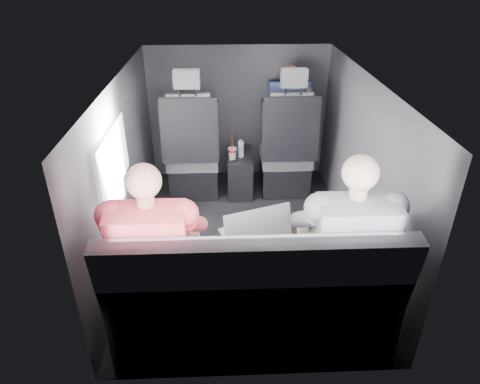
{
  "coord_description": "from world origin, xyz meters",
  "views": [
    {
      "loc": [
        -0.16,
        -2.92,
        2.09
      ],
      "look_at": [
        -0.04,
        -0.05,
        0.5
      ],
      "focal_mm": 32.0,
      "sensor_mm": 36.0,
      "label": 1
    }
  ],
  "objects_px": {
    "laptop_white": "(166,235)",
    "passenger_rear_right": "(343,247)",
    "soda_cup": "(232,153)",
    "water_bottle": "(241,149)",
    "rear_bench": "(253,305)",
    "front_seat_right": "(286,155)",
    "front_seat_left": "(193,157)",
    "laptop_silver": "(257,234)",
    "passenger_front_right": "(288,112)",
    "center_console": "(240,173)",
    "laptop_black": "(330,227)",
    "passenger_rear_left": "(156,253)"
  },
  "relations": [
    {
      "from": "center_console",
      "to": "laptop_silver",
      "type": "xyz_separation_m",
      "value": [
        0.03,
        -1.7,
        0.44
      ]
    },
    {
      "from": "rear_bench",
      "to": "laptop_silver",
      "type": "xyz_separation_m",
      "value": [
        0.03,
        0.24,
        0.33
      ]
    },
    {
      "from": "passenger_rear_right",
      "to": "passenger_front_right",
      "type": "xyz_separation_m",
      "value": [
        -0.03,
        2.07,
        0.11
      ]
    },
    {
      "from": "rear_bench",
      "to": "water_bottle",
      "type": "distance_m",
      "value": 1.9
    },
    {
      "from": "laptop_white",
      "to": "passenger_front_right",
      "type": "distance_m",
      "value": 2.15
    },
    {
      "from": "front_seat_right",
      "to": "passenger_rear_right",
      "type": "height_order",
      "value": "front_seat_right"
    },
    {
      "from": "passenger_rear_right",
      "to": "rear_bench",
      "type": "bearing_deg",
      "value": -169.52
    },
    {
      "from": "center_console",
      "to": "laptop_white",
      "type": "distance_m",
      "value": 1.81
    },
    {
      "from": "front_seat_left",
      "to": "passenger_rear_right",
      "type": "height_order",
      "value": "front_seat_left"
    },
    {
      "from": "soda_cup",
      "to": "water_bottle",
      "type": "distance_m",
      "value": 0.11
    },
    {
      "from": "front_seat_left",
      "to": "center_console",
      "type": "distance_m",
      "value": 0.49
    },
    {
      "from": "front_seat_left",
      "to": "water_bottle",
      "type": "height_order",
      "value": "front_seat_left"
    },
    {
      "from": "water_bottle",
      "to": "front_seat_left",
      "type": "bearing_deg",
      "value": 178.47
    },
    {
      "from": "laptop_silver",
      "to": "laptop_white",
      "type": "bearing_deg",
      "value": 178.2
    },
    {
      "from": "passenger_rear_left",
      "to": "passenger_front_right",
      "type": "bearing_deg",
      "value": 63.49
    },
    {
      "from": "soda_cup",
      "to": "laptop_black",
      "type": "xyz_separation_m",
      "value": [
        0.56,
        -1.52,
        0.17
      ]
    },
    {
      "from": "front_seat_right",
      "to": "water_bottle",
      "type": "bearing_deg",
      "value": -178.4
    },
    {
      "from": "rear_bench",
      "to": "water_bottle",
      "type": "relative_size",
      "value": 9.39
    },
    {
      "from": "front_seat_right",
      "to": "rear_bench",
      "type": "distance_m",
      "value": 1.96
    },
    {
      "from": "front_seat_left",
      "to": "passenger_rear_left",
      "type": "bearing_deg",
      "value": -93.0
    },
    {
      "from": "laptop_silver",
      "to": "passenger_rear_right",
      "type": "xyz_separation_m",
      "value": [
        0.48,
        -0.15,
        -0.0
      ]
    },
    {
      "from": "soda_cup",
      "to": "front_seat_left",
      "type": "bearing_deg",
      "value": 168.58
    },
    {
      "from": "water_bottle",
      "to": "laptop_white",
      "type": "distance_m",
      "value": 1.72
    },
    {
      "from": "front_seat_right",
      "to": "water_bottle",
      "type": "distance_m",
      "value": 0.45
    },
    {
      "from": "front_seat_right",
      "to": "center_console",
      "type": "height_order",
      "value": "front_seat_right"
    },
    {
      "from": "center_console",
      "to": "rear_bench",
      "type": "bearing_deg",
      "value": -90.0
    },
    {
      "from": "front_seat_right",
      "to": "passenger_rear_right",
      "type": "relative_size",
      "value": 1.01
    },
    {
      "from": "laptop_silver",
      "to": "passenger_rear_right",
      "type": "bearing_deg",
      "value": -17.12
    },
    {
      "from": "front_seat_left",
      "to": "laptop_silver",
      "type": "bearing_deg",
      "value": -73.72
    },
    {
      "from": "rear_bench",
      "to": "center_console",
      "type": "bearing_deg",
      "value": 90.0
    },
    {
      "from": "water_bottle",
      "to": "laptop_white",
      "type": "height_order",
      "value": "laptop_white"
    },
    {
      "from": "passenger_rear_right",
      "to": "passenger_front_right",
      "type": "distance_m",
      "value": 2.07
    },
    {
      "from": "front_seat_right",
      "to": "soda_cup",
      "type": "relative_size",
      "value": 4.87
    },
    {
      "from": "soda_cup",
      "to": "water_bottle",
      "type": "height_order",
      "value": "soda_cup"
    },
    {
      "from": "front_seat_right",
      "to": "passenger_front_right",
      "type": "relative_size",
      "value": 1.64
    },
    {
      "from": "rear_bench",
      "to": "passenger_rear_left",
      "type": "height_order",
      "value": "passenger_rear_left"
    },
    {
      "from": "rear_bench",
      "to": "passenger_front_right",
      "type": "relative_size",
      "value": 2.07
    },
    {
      "from": "soda_cup",
      "to": "laptop_silver",
      "type": "relative_size",
      "value": 0.55
    },
    {
      "from": "laptop_white",
      "to": "passenger_rear_right",
      "type": "xyz_separation_m",
      "value": [
        1.02,
        -0.16,
        0.0
      ]
    },
    {
      "from": "center_console",
      "to": "passenger_rear_left",
      "type": "distance_m",
      "value": 1.97
    },
    {
      "from": "center_console",
      "to": "soda_cup",
      "type": "bearing_deg",
      "value": -122.21
    },
    {
      "from": "soda_cup",
      "to": "water_bottle",
      "type": "xyz_separation_m",
      "value": [
        0.08,
        0.06,
        0.01
      ]
    },
    {
      "from": "water_bottle",
      "to": "passenger_rear_left",
      "type": "xyz_separation_m",
      "value": [
        -0.56,
        -1.79,
        0.15
      ]
    },
    {
      "from": "laptop_black",
      "to": "passenger_rear_left",
      "type": "bearing_deg",
      "value": -168.33
    },
    {
      "from": "passenger_rear_right",
      "to": "passenger_front_right",
      "type": "height_order",
      "value": "passenger_rear_right"
    },
    {
      "from": "center_console",
      "to": "laptop_silver",
      "type": "relative_size",
      "value": 1.01
    },
    {
      "from": "laptop_silver",
      "to": "laptop_black",
      "type": "distance_m",
      "value": 0.46
    },
    {
      "from": "front_seat_right",
      "to": "passenger_rear_right",
      "type": "bearing_deg",
      "value": -88.03
    },
    {
      "from": "center_console",
      "to": "laptop_white",
      "type": "height_order",
      "value": "laptop_white"
    },
    {
      "from": "soda_cup",
      "to": "passenger_rear_right",
      "type": "xyz_separation_m",
      "value": [
        0.59,
        -1.73,
        0.17
      ]
    }
  ]
}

